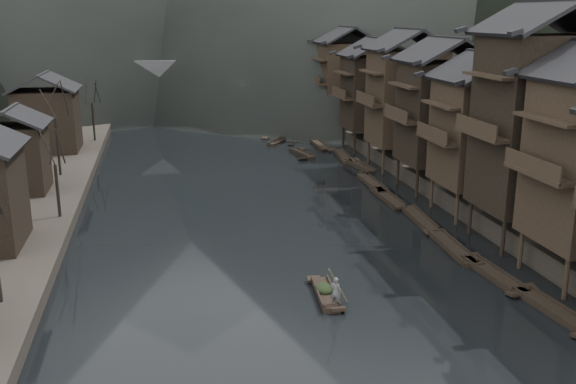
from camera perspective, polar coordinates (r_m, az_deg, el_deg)
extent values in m
plane|color=black|center=(38.00, 2.03, -9.18)|extent=(300.00, 300.00, 0.00)
cube|color=#2D2823|center=(86.57, 18.76, 4.72)|extent=(40.00, 200.00, 1.80)
cylinder|color=black|center=(40.25, 23.49, -7.07)|extent=(0.30, 0.30, 2.90)
cylinder|color=black|center=(43.96, 19.98, -4.82)|extent=(0.30, 0.30, 2.90)
cylinder|color=black|center=(45.42, 22.97, -4.49)|extent=(0.30, 0.30, 2.90)
cube|color=black|center=(39.98, 21.37, 1.52)|extent=(1.20, 5.70, 0.25)
cylinder|color=black|center=(45.73, 18.58, -3.91)|extent=(0.30, 0.30, 2.90)
cylinder|color=black|center=(49.71, 15.88, -2.15)|extent=(0.30, 0.30, 2.90)
cylinder|color=black|center=(47.13, 21.49, -3.62)|extent=(0.30, 0.30, 2.90)
cylinder|color=black|center=(51.00, 18.63, -1.93)|extent=(0.30, 0.30, 2.90)
cube|color=black|center=(47.58, 21.17, 5.67)|extent=(7.00, 6.00, 11.98)
cube|color=black|center=(45.67, 16.84, 4.91)|extent=(1.20, 5.70, 0.25)
cylinder|color=black|center=(51.58, 14.78, -1.43)|extent=(0.30, 0.30, 2.90)
cylinder|color=black|center=(55.75, 12.65, -0.03)|extent=(0.30, 0.30, 2.90)
cylinder|color=black|center=(52.83, 17.47, -1.24)|extent=(0.30, 0.30, 2.90)
cylinder|color=black|center=(56.90, 15.19, 0.12)|extent=(0.30, 0.30, 2.90)
cube|color=black|center=(53.83, 17.05, 5.07)|extent=(7.00, 6.00, 8.30)
cube|color=black|center=(52.13, 13.13, 4.56)|extent=(1.20, 5.70, 0.25)
cylinder|color=black|center=(58.58, 11.40, 0.79)|extent=(0.30, 0.30, 2.90)
cylinder|color=black|center=(62.89, 9.74, 1.88)|extent=(0.30, 0.30, 2.90)
cylinder|color=black|center=(59.68, 13.84, 0.92)|extent=(0.30, 0.30, 2.90)
cylinder|color=black|center=(63.92, 12.04, 1.98)|extent=(0.30, 0.30, 2.90)
cube|color=black|center=(60.82, 13.55, 6.87)|extent=(7.00, 6.00, 9.17)
cube|color=black|center=(59.33, 9.99, 6.41)|extent=(1.20, 5.70, 0.25)
cylinder|color=black|center=(66.72, 8.46, 2.72)|extent=(0.30, 0.30, 2.90)
cylinder|color=black|center=(71.15, 7.17, 3.57)|extent=(0.30, 0.30, 2.90)
cylinder|color=black|center=(67.69, 10.65, 2.80)|extent=(0.30, 0.30, 2.90)
cylinder|color=black|center=(72.06, 9.25, 3.64)|extent=(0.30, 0.30, 2.90)
cube|color=black|center=(68.97, 10.44, 8.25)|extent=(7.00, 6.00, 9.71)
cube|color=black|center=(67.66, 7.24, 7.83)|extent=(1.20, 5.70, 0.25)
cylinder|color=black|center=(75.99, 5.93, 4.37)|extent=(0.30, 0.30, 2.90)
cylinder|color=black|center=(80.51, 4.93, 5.02)|extent=(0.30, 0.30, 2.90)
cylinder|color=black|center=(76.85, 7.90, 4.43)|extent=(0.30, 0.30, 2.90)
cylinder|color=black|center=(81.31, 6.79, 5.07)|extent=(0.30, 0.30, 2.90)
cube|color=black|center=(78.35, 7.72, 8.76)|extent=(7.00, 6.00, 8.51)
cube|color=black|center=(77.20, 4.86, 8.42)|extent=(1.20, 5.70, 0.25)
cylinder|color=black|center=(87.33, 3.61, 5.87)|extent=(0.30, 0.30, 2.90)
cylinder|color=black|center=(91.92, 2.84, 6.36)|extent=(0.30, 0.30, 2.90)
cylinder|color=black|center=(88.08, 5.35, 5.91)|extent=(0.30, 0.30, 2.90)
cylinder|color=black|center=(92.62, 4.50, 6.41)|extent=(0.30, 0.30, 2.90)
cube|color=black|center=(89.67, 5.22, 10.00)|extent=(7.00, 6.00, 9.53)
cube|color=black|center=(88.66, 2.69, 9.67)|extent=(1.20, 5.70, 0.25)
cube|color=black|center=(60.05, -23.07, 2.95)|extent=(5.00, 5.00, 5.80)
cube|color=black|center=(77.40, -20.58, 6.15)|extent=(6.50, 6.50, 6.80)
cylinder|color=black|center=(51.70, -20.91, 0.32)|extent=(0.24, 0.24, 4.07)
cylinder|color=black|center=(64.88, -19.10, 4.09)|extent=(0.24, 0.24, 5.57)
cylinder|color=black|center=(82.19, -17.55, 6.12)|extent=(0.24, 0.24, 4.56)
cube|color=black|center=(38.68, 22.51, -9.73)|extent=(1.70, 6.17, 0.30)
cube|color=black|center=(38.61, 22.53, -9.49)|extent=(1.75, 6.06, 0.10)
cube|color=black|center=(40.98, 20.64, -7.89)|extent=(1.01, 0.84, 0.33)
cube|color=black|center=(42.43, 17.74, -7.02)|extent=(1.52, 6.24, 0.30)
cube|color=black|center=(42.36, 17.76, -6.79)|extent=(1.56, 6.12, 0.10)
cube|color=black|center=(44.88, 16.18, -5.45)|extent=(0.98, 0.82, 0.33)
cube|color=black|center=(39.94, 19.55, -8.40)|extent=(0.98, 0.82, 0.33)
cube|color=black|center=(46.36, 14.33, -4.82)|extent=(1.44, 6.87, 0.30)
cube|color=black|center=(46.30, 14.34, -4.61)|extent=(1.49, 6.74, 0.10)
cube|color=black|center=(49.04, 12.54, -3.40)|extent=(0.98, 0.88, 0.35)
cube|color=black|center=(43.67, 16.37, -6.06)|extent=(0.98, 0.88, 0.35)
cube|color=black|center=(52.17, 11.55, -2.36)|extent=(1.57, 6.67, 0.30)
cube|color=black|center=(52.12, 11.56, -2.17)|extent=(1.61, 6.54, 0.10)
cube|color=black|center=(54.84, 10.08, -1.25)|extent=(0.99, 0.88, 0.34)
cube|color=black|center=(49.47, 13.20, -3.28)|extent=(0.99, 0.88, 0.34)
cube|color=black|center=(57.59, 8.79, -0.52)|extent=(1.12, 6.72, 0.30)
cube|color=black|center=(57.54, 8.80, -0.35)|extent=(1.17, 6.59, 0.10)
cube|color=black|center=(60.48, 7.75, 0.43)|extent=(0.94, 0.83, 0.34)
cube|color=black|center=(54.67, 9.95, -1.29)|extent=(0.94, 0.83, 0.34)
cube|color=black|center=(61.93, 7.54, 0.66)|extent=(1.16, 6.57, 0.30)
cube|color=black|center=(61.89, 7.55, 0.83)|extent=(1.21, 6.44, 0.10)
cube|color=black|center=(64.78, 6.63, 1.48)|extent=(0.94, 0.82, 0.34)
cube|color=black|center=(59.04, 8.55, 0.03)|extent=(0.94, 0.82, 0.34)
cube|color=black|center=(69.25, 6.38, 2.29)|extent=(1.81, 6.10, 0.30)
cube|color=black|center=(69.21, 6.39, 2.43)|extent=(1.85, 5.99, 0.10)
cube|color=black|center=(71.98, 5.96, 2.92)|extent=(1.02, 0.85, 0.33)
cube|color=black|center=(66.46, 6.85, 1.83)|extent=(1.02, 0.85, 0.33)
cube|color=black|center=(74.13, 4.85, 3.21)|extent=(1.83, 7.14, 0.30)
cube|color=black|center=(74.09, 4.85, 3.34)|extent=(1.87, 7.00, 0.10)
cube|color=black|center=(77.18, 3.91, 3.82)|extent=(1.02, 0.96, 0.35)
cube|color=black|center=(71.05, 5.88, 2.76)|extent=(1.02, 0.96, 0.35)
cube|color=black|center=(80.26, 2.79, 4.19)|extent=(1.17, 6.38, 0.30)
cube|color=black|center=(80.23, 2.79, 4.32)|extent=(1.22, 6.25, 0.10)
cube|color=black|center=(83.15, 2.30, 4.69)|extent=(0.94, 0.79, 0.33)
cube|color=black|center=(77.33, 3.32, 3.85)|extent=(0.94, 0.79, 0.33)
cube|color=black|center=(74.99, 1.24, 3.40)|extent=(2.09, 5.31, 0.30)
cube|color=black|center=(74.96, 1.24, 3.54)|extent=(2.12, 5.22, 0.10)
cube|color=black|center=(77.42, 1.23, 3.89)|extent=(0.97, 0.82, 0.31)
cube|color=black|center=(72.51, 1.24, 3.09)|extent=(0.97, 0.82, 0.31)
cube|color=black|center=(82.51, -0.91, 4.52)|extent=(3.59, 5.05, 0.30)
cube|color=black|center=(82.48, -0.92, 4.64)|extent=(3.58, 4.98, 0.10)
cube|color=black|center=(84.37, -2.07, 4.85)|extent=(1.07, 1.00, 0.31)
cube|color=black|center=(80.64, 0.29, 4.36)|extent=(1.07, 1.00, 0.31)
cube|color=black|center=(98.11, -3.41, 6.26)|extent=(1.11, 4.89, 0.30)
cube|color=black|center=(98.08, -3.41, 6.36)|extent=(1.15, 4.80, 0.10)
cube|color=black|center=(100.39, -3.57, 6.54)|extent=(0.86, 0.63, 0.30)
cube|color=black|center=(95.80, -3.24, 6.12)|extent=(0.86, 0.63, 0.30)
cube|color=black|center=(103.23, -7.95, 6.60)|extent=(4.45, 5.18, 0.30)
cube|color=black|center=(103.20, -7.95, 6.69)|extent=(4.41, 5.12, 0.10)
cube|color=black|center=(105.28, -8.99, 6.80)|extent=(1.12, 1.10, 0.32)
cube|color=black|center=(101.17, -6.87, 6.53)|extent=(1.12, 1.10, 0.32)
cube|color=#4C4C4F|center=(106.24, -7.08, 10.71)|extent=(40.00, 6.00, 1.60)
cube|color=#4C4C4F|center=(103.45, -6.99, 11.31)|extent=(40.00, 0.50, 1.00)
cube|color=#4C4C4F|center=(108.82, -7.22, 11.50)|extent=(40.00, 0.50, 1.00)
cube|color=#4C4C4F|center=(106.49, -14.62, 8.18)|extent=(3.20, 6.00, 6.40)
cube|color=#4C4C4F|center=(106.39, -9.45, 8.46)|extent=(3.20, 6.00, 6.40)
cube|color=#4C4C4F|center=(107.07, -4.59, 8.66)|extent=(3.20, 6.00, 6.40)
cube|color=#4C4C4F|center=(108.60, 0.45, 8.80)|extent=(3.20, 6.00, 6.40)
cube|color=black|center=(37.83, 3.33, -9.07)|extent=(1.33, 4.54, 0.30)
cube|color=black|center=(37.76, 3.34, -8.82)|extent=(1.37, 4.46, 0.10)
cube|color=black|center=(39.64, 2.31, -7.65)|extent=(0.87, 0.63, 0.29)
cube|color=black|center=(35.95, 4.48, -10.23)|extent=(0.87, 0.63, 0.29)
ellipsoid|color=black|center=(37.78, 3.23, -8.10)|extent=(1.07, 1.40, 0.64)
imported|color=#5F5F61|center=(35.91, 4.26, -8.49)|extent=(0.74, 0.72, 1.72)
cylinder|color=#8C7A51|center=(35.04, 4.65, -4.83)|extent=(1.81, 2.00, 3.14)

